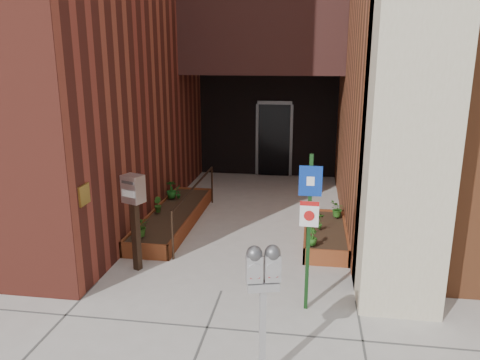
% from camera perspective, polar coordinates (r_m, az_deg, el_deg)
% --- Properties ---
extents(ground, '(80.00, 80.00, 0.00)m').
position_cam_1_polar(ground, '(7.32, -2.29, -13.37)').
color(ground, '#9E9991').
rests_on(ground, ground).
extents(planter_left, '(0.90, 3.60, 0.30)m').
position_cam_1_polar(planter_left, '(10.01, -8.12, -4.66)').
color(planter_left, brown).
rests_on(planter_left, ground).
extents(planter_right, '(0.80, 2.20, 0.30)m').
position_cam_1_polar(planter_right, '(9.15, 10.32, -6.67)').
color(planter_right, brown).
rests_on(planter_right, ground).
extents(handrail, '(0.04, 3.34, 0.90)m').
position_cam_1_polar(handrail, '(9.65, -5.49, -1.50)').
color(handrail, black).
rests_on(handrail, ground).
extents(parking_meter, '(0.37, 0.22, 1.61)m').
position_cam_1_polar(parking_meter, '(4.94, 2.84, -11.87)').
color(parking_meter, '#AFAFB2').
rests_on(parking_meter, ground).
extents(sign_post, '(0.30, 0.08, 2.23)m').
position_cam_1_polar(sign_post, '(6.35, 8.43, -4.49)').
color(sign_post, '#133514').
rests_on(sign_post, ground).
extents(payment_dropbox, '(0.39, 0.34, 1.63)m').
position_cam_1_polar(payment_dropbox, '(7.74, -12.80, -2.67)').
color(payment_dropbox, black).
rests_on(payment_dropbox, ground).
extents(shrub_left_a, '(0.38, 0.38, 0.37)m').
position_cam_1_polar(shrub_left_a, '(8.65, -12.02, -5.56)').
color(shrub_left_a, '#2C5E1A').
rests_on(shrub_left_a, planter_left).
extents(shrub_left_b, '(0.25, 0.25, 0.32)m').
position_cam_1_polar(shrub_left_b, '(9.90, -10.04, -2.97)').
color(shrub_left_b, '#265518').
rests_on(shrub_left_b, planter_left).
extents(shrub_left_c, '(0.28, 0.28, 0.41)m').
position_cam_1_polar(shrub_left_c, '(10.80, -8.37, -1.13)').
color(shrub_left_c, '#1A5C1A').
rests_on(shrub_left_c, planter_left).
extents(shrub_left_d, '(0.19, 0.19, 0.32)m').
position_cam_1_polar(shrub_left_d, '(10.77, -7.55, -1.39)').
color(shrub_left_d, '#19581C').
rests_on(shrub_left_d, planter_left).
extents(shrub_right_a, '(0.25, 0.25, 0.31)m').
position_cam_1_polar(shrub_right_a, '(8.19, 8.81, -6.81)').
color(shrub_right_a, '#265C1A').
rests_on(shrub_right_a, planter_right).
extents(shrub_right_b, '(0.18, 0.18, 0.31)m').
position_cam_1_polar(shrub_right_b, '(8.95, 9.73, -4.92)').
color(shrub_right_b, '#295F1B').
rests_on(shrub_right_b, planter_right).
extents(shrub_right_c, '(0.37, 0.37, 0.33)m').
position_cam_1_polar(shrub_right_c, '(9.66, 11.77, -3.50)').
color(shrub_right_c, '#29631C').
rests_on(shrub_right_c, planter_right).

